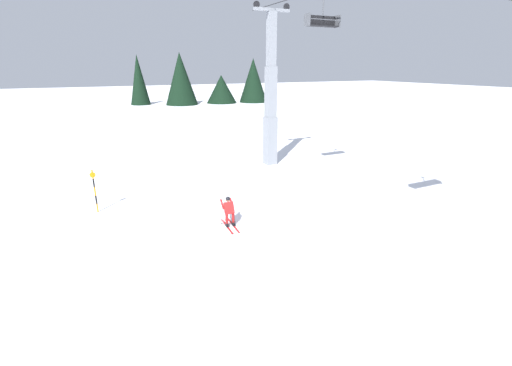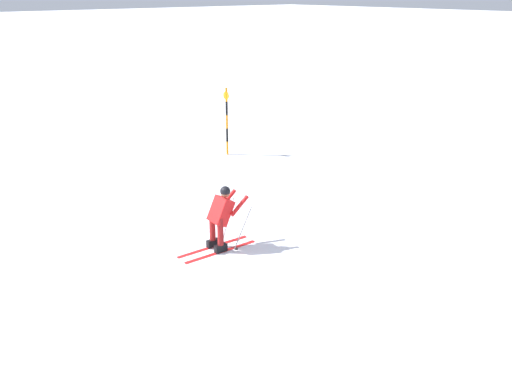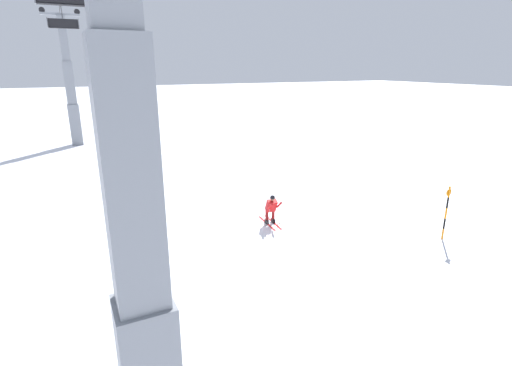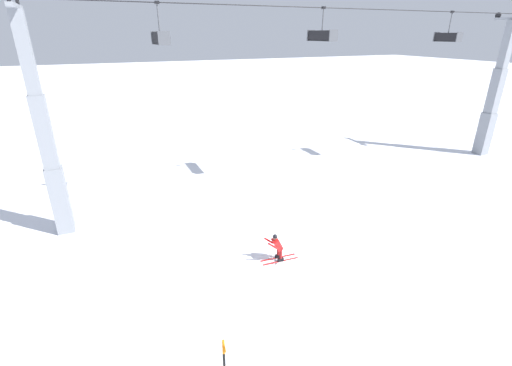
{
  "view_description": "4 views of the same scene",
  "coord_description": "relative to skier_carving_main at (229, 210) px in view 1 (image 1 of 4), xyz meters",
  "views": [
    {
      "loc": [
        13.34,
        -5.19,
        7.18
      ],
      "look_at": [
        -1.49,
        2.02,
        1.75
      ],
      "focal_mm": 25.06,
      "sensor_mm": 36.0,
      "label": 1
    },
    {
      "loc": [
        5.38,
        9.06,
        5.31
      ],
      "look_at": [
        -1.08,
        1.56,
        1.8
      ],
      "focal_mm": 38.74,
      "sensor_mm": 36.0,
      "label": 2
    },
    {
      "loc": [
        -15.01,
        8.02,
        6.76
      ],
      "look_at": [
        -0.99,
        1.12,
        1.98
      ],
      "focal_mm": 26.94,
      "sensor_mm": 36.0,
      "label": 3
    },
    {
      "loc": [
        -7.63,
        -11.9,
        9.73
      ],
      "look_at": [
        -0.76,
        3.53,
        2.64
      ],
      "focal_mm": 25.09,
      "sensor_mm": 36.0,
      "label": 4
    }
  ],
  "objects": [
    {
      "name": "lift_tower_near",
      "position": [
        -9.0,
        6.97,
        3.88
      ],
      "size": [
        0.82,
        2.74,
        11.24
      ],
      "color": "gray",
      "rests_on": "ground_plane"
    },
    {
      "name": "ground_plane",
      "position": [
        1.09,
        -0.42,
        -0.78
      ],
      "size": [
        260.0,
        260.0,
        0.0
      ],
      "primitive_type": "plane",
      "color": "white"
    },
    {
      "name": "trail_marker_pole",
      "position": [
        -4.45,
        -5.51,
        0.43
      ],
      "size": [
        0.07,
        0.28,
        2.25
      ],
      "color": "orange",
      "rests_on": "ground_plane"
    },
    {
      "name": "chairlift_seat_nearest",
      "position": [
        -3.19,
        6.97,
        8.73
      ],
      "size": [
        0.61,
        2.04,
        1.95
      ],
      "color": "black"
    },
    {
      "name": "skier_carving_main",
      "position": [
        0.0,
        0.0,
        0.0
      ],
      "size": [
        1.78,
        0.73,
        1.5
      ],
      "color": "red",
      "rests_on": "ground_plane"
    },
    {
      "name": "tree_line_ridge",
      "position": [
        -55.11,
        17.26,
        3.43
      ],
      "size": [
        9.65,
        26.45,
        9.62
      ],
      "color": "black",
      "rests_on": "ground_plane"
    }
  ]
}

